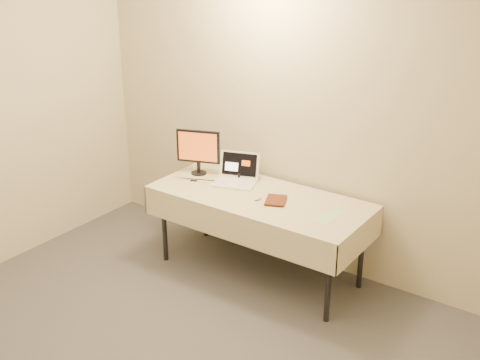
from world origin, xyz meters
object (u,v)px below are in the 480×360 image
Objects in this scene: laptop at (237,175)px; monitor at (198,149)px; table at (259,202)px; book at (266,188)px.

monitor is at bearing 166.74° from laptop.
book is (0.10, -0.06, 0.17)m from table.
table is 4.52× the size of monitor.
laptop is 2.00× the size of book.
table is 8.48× the size of book.
laptop is 0.48m from book.
book reaches higher than table.
monitor is 0.86m from book.
table is at bearing -28.40° from monitor.
book is (0.83, -0.16, -0.13)m from monitor.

